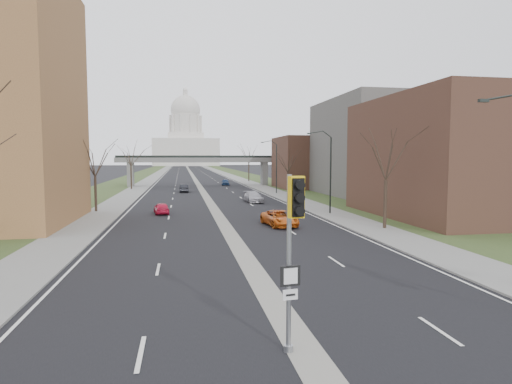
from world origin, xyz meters
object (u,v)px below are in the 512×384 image
object	(u,v)px
car_left_near	(161,208)
car_left_far	(184,188)
signal_pole_median	(293,231)
car_right_far	(225,182)
car_right_mid	(253,197)
car_right_near	(280,218)

from	to	relation	value
car_left_near	car_left_far	xyz separation A→B (m)	(2.61, 28.81, 0.09)
signal_pole_median	car_left_far	xyz separation A→B (m)	(-2.76, 63.03, -3.12)
car_right_far	car_left_far	bearing A→B (deg)	-114.83
signal_pole_median	car_right_mid	distance (m)	44.83
signal_pole_median	car_right_far	bearing A→B (deg)	77.83
car_left_near	car_right_far	distance (m)	47.55
car_right_near	car_right_mid	distance (m)	20.12
signal_pole_median	car_right_near	distance (m)	24.94
car_left_near	car_right_near	bearing A→B (deg)	129.12
signal_pole_median	car_right_mid	world-z (taller)	signal_pole_median
signal_pole_median	car_left_far	bearing A→B (deg)	84.71
car_left_far	car_right_mid	xyz separation A→B (m)	(9.02, -18.75, 0.00)
signal_pole_median	car_right_near	size ratio (longest dim) A/B	1.12
signal_pole_median	car_right_far	size ratio (longest dim) A/B	1.37
signal_pole_median	car_left_near	bearing A→B (deg)	91.12
signal_pole_median	car_left_far	distance (m)	63.17
car_left_far	car_right_near	bearing A→B (deg)	103.47
signal_pole_median	car_right_near	world-z (taller)	signal_pole_median
car_left_near	car_right_near	distance (m)	14.59
car_left_near	car_right_mid	size ratio (longest dim) A/B	0.74
signal_pole_median	car_left_near	size ratio (longest dim) A/B	1.53
car_right_near	car_left_near	bearing A→B (deg)	129.42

